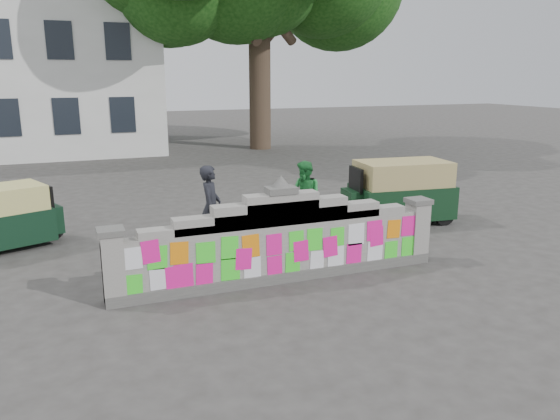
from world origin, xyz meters
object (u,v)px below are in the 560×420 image
Objects in this scene: cyclist_rider at (211,219)px; pedestrian at (305,197)px; cyclist_bike at (212,235)px; rickshaw_right at (399,191)px.

pedestrian is (2.68, 1.21, 0.00)m from cyclist_rider.
cyclist_bike is 1.12× the size of cyclist_rider.
cyclist_rider is 0.58× the size of rickshaw_right.
cyclist_rider is (0.00, 0.00, 0.36)m from cyclist_bike.
cyclist_rider is at bearing -84.37° from pedestrian.
pedestrian is 2.62m from rickshaw_right.
cyclist_rider is 2.94m from pedestrian.
pedestrian is at bearing -42.45° from cyclist_rider.
rickshaw_right reaches higher than cyclist_bike.
cyclist_rider reaches higher than cyclist_bike.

